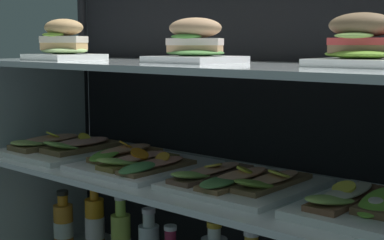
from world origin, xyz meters
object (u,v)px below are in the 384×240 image
(plated_roll_sandwich_near_right_corner, at_px, (361,47))
(juice_bottle_back_right, at_px, (95,227))
(plated_roll_sandwich_far_left, at_px, (64,44))
(open_sandwich_tray_mid_right, at_px, (64,147))
(juice_bottle_near_post, at_px, (64,227))
(plated_roll_sandwich_near_left_corner, at_px, (196,46))
(open_sandwich_tray_near_right_corner, at_px, (139,162))
(open_sandwich_tray_far_right, at_px, (240,180))

(plated_roll_sandwich_near_right_corner, bearing_deg, juice_bottle_back_right, 178.93)
(plated_roll_sandwich_far_left, relative_size, open_sandwich_tray_mid_right, 0.54)
(juice_bottle_near_post, bearing_deg, plated_roll_sandwich_far_left, -29.75)
(plated_roll_sandwich_near_left_corner, bearing_deg, juice_bottle_back_right, 175.06)
(plated_roll_sandwich_near_left_corner, height_order, open_sandwich_tray_mid_right, plated_roll_sandwich_near_left_corner)
(plated_roll_sandwich_far_left, xyz_separation_m, open_sandwich_tray_near_right_corner, (0.27, 0.03, -0.31))
(open_sandwich_tray_near_right_corner, bearing_deg, juice_bottle_back_right, 164.33)
(open_sandwich_tray_near_right_corner, bearing_deg, open_sandwich_tray_far_right, 2.64)
(plated_roll_sandwich_near_right_corner, distance_m, juice_bottle_back_right, 1.05)
(open_sandwich_tray_far_right, bearing_deg, plated_roll_sandwich_near_left_corner, 169.98)
(plated_roll_sandwich_near_left_corner, distance_m, open_sandwich_tray_near_right_corner, 0.35)
(open_sandwich_tray_near_right_corner, relative_size, juice_bottle_near_post, 1.56)
(plated_roll_sandwich_near_left_corner, bearing_deg, open_sandwich_tray_far_right, -10.02)
(juice_bottle_back_right, bearing_deg, open_sandwich_tray_mid_right, -110.63)
(open_sandwich_tray_far_right, bearing_deg, open_sandwich_tray_near_right_corner, -177.36)
(open_sandwich_tray_mid_right, bearing_deg, juice_bottle_near_post, 149.56)
(juice_bottle_back_right, bearing_deg, juice_bottle_near_post, -167.38)
(plated_roll_sandwich_far_left, distance_m, open_sandwich_tray_far_right, 0.67)
(plated_roll_sandwich_near_left_corner, relative_size, plated_roll_sandwich_near_right_corner, 1.09)
(plated_roll_sandwich_near_right_corner, xyz_separation_m, open_sandwich_tray_far_right, (-0.26, -0.05, -0.31))
(plated_roll_sandwich_near_left_corner, bearing_deg, plated_roll_sandwich_near_right_corner, 3.18)
(open_sandwich_tray_near_right_corner, relative_size, juice_bottle_back_right, 1.28)
(open_sandwich_tray_near_right_corner, bearing_deg, juice_bottle_near_post, 172.70)
(plated_roll_sandwich_far_left, height_order, open_sandwich_tray_near_right_corner, plated_roll_sandwich_far_left)
(plated_roll_sandwich_near_right_corner, xyz_separation_m, juice_bottle_back_right, (-0.88, 0.02, -0.57))
(plated_roll_sandwich_far_left, xyz_separation_m, open_sandwich_tray_far_right, (0.59, 0.05, -0.31))
(plated_roll_sandwich_near_left_corner, height_order, juice_bottle_near_post, plated_roll_sandwich_near_left_corner)
(plated_roll_sandwich_near_right_corner, height_order, juice_bottle_near_post, plated_roll_sandwich_near_right_corner)
(open_sandwich_tray_near_right_corner, height_order, juice_bottle_near_post, open_sandwich_tray_near_right_corner)
(plated_roll_sandwich_near_right_corner, relative_size, open_sandwich_tray_far_right, 0.54)
(open_sandwich_tray_mid_right, bearing_deg, plated_roll_sandwich_near_left_corner, 5.22)
(plated_roll_sandwich_far_left, bearing_deg, open_sandwich_tray_far_right, 4.36)
(juice_bottle_near_post, height_order, juice_bottle_back_right, juice_bottle_back_right)
(open_sandwich_tray_far_right, xyz_separation_m, juice_bottle_near_post, (-0.74, 0.04, -0.28))
(plated_roll_sandwich_near_left_corner, distance_m, plated_roll_sandwich_near_right_corner, 0.42)
(plated_roll_sandwich_far_left, relative_size, juice_bottle_back_right, 0.69)
(plated_roll_sandwich_near_right_corner, relative_size, juice_bottle_near_post, 0.85)
(juice_bottle_back_right, bearing_deg, plated_roll_sandwich_far_left, -79.66)
(plated_roll_sandwich_near_left_corner, height_order, plated_roll_sandwich_near_right_corner, plated_roll_sandwich_near_left_corner)
(open_sandwich_tray_mid_right, xyz_separation_m, open_sandwich_tray_near_right_corner, (0.32, 0.00, -0.00))
(plated_roll_sandwich_near_left_corner, bearing_deg, open_sandwich_tray_mid_right, -174.78)
(open_sandwich_tray_far_right, distance_m, juice_bottle_near_post, 0.80)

